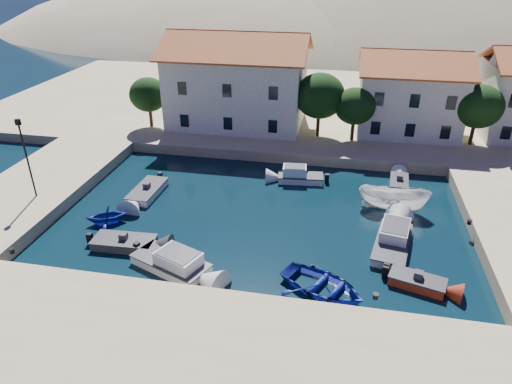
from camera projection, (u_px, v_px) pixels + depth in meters
ground at (230, 303)px, 26.04m from camera, size 400.00×400.00×0.00m
quay_south at (198, 384)px, 20.59m from camera, size 52.00×12.00×1.00m
quay_west at (36, 188)px, 37.72m from camera, size 8.00×20.00×1.00m
quay_north at (316, 105)px, 58.51m from camera, size 80.00×36.00×1.00m
hills at (393, 104)px, 140.88m from camera, size 254.00×176.00×99.00m
building_left at (237, 78)px, 48.65m from camera, size 14.70×9.45×9.70m
building_mid at (410, 91)px, 46.79m from camera, size 10.50×8.40×8.30m
trees at (335, 100)px, 45.16m from camera, size 37.30×5.30×6.45m
lamppost at (25, 151)px, 33.76m from camera, size 0.35×0.25×6.22m
bollards at (288, 254)px, 28.39m from camera, size 29.36×9.56×0.30m
motorboat_grey_sw at (124, 243)px, 30.98m from camera, size 4.28×2.04×1.25m
cabin_cruiser_south at (171, 262)px, 28.77m from camera, size 5.59×3.99×1.60m
rowboat_south at (322, 290)px, 27.04m from camera, size 6.25×5.55×1.07m
motorboat_red_se at (417, 282)px, 27.28m from camera, size 3.53×2.31×1.25m
cabin_cruiser_east at (392, 242)px, 30.71m from camera, size 3.13×5.66×1.60m
boat_east at (392, 210)px, 35.56m from camera, size 5.53×2.49×2.08m
motorboat_white_ne at (399, 183)px, 39.05m from camera, size 1.77×3.32×1.25m
rowboat_west at (108, 222)px, 33.89m from camera, size 3.73×3.55×1.53m
motorboat_white_west at (147, 191)px, 37.73m from camera, size 2.13×4.52×1.25m
cabin_cruiser_north at (301, 176)px, 39.78m from camera, size 4.04×2.03×1.60m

